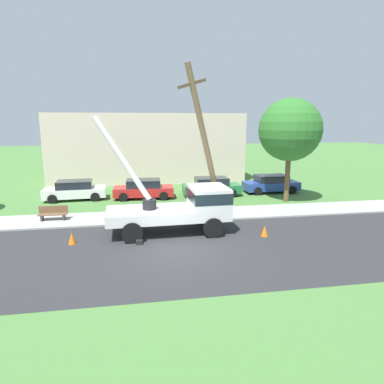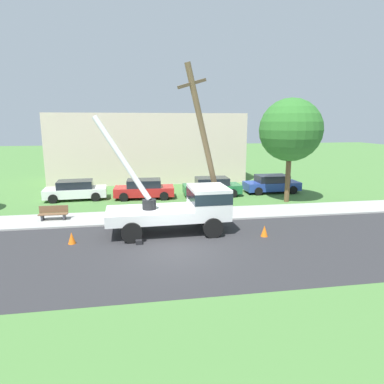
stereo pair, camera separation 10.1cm
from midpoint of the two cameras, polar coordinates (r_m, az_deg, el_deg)
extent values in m
plane|color=#477538|center=(26.80, -5.81, -0.45)|extent=(120.00, 120.00, 0.00)
cube|color=#2B2B2D|center=(15.33, -2.64, -9.86)|extent=(80.00, 8.45, 0.01)
cube|color=#9E9E99|center=(20.63, -4.58, -4.01)|extent=(80.00, 2.83, 0.10)
cube|color=silver|center=(17.38, -7.38, -3.76)|extent=(4.36, 2.51, 0.55)
cube|color=silver|center=(17.71, 2.63, -1.63)|extent=(1.96, 2.45, 1.60)
cube|color=#19232D|center=(17.63, 2.65, -0.52)|extent=(1.98, 2.47, 0.56)
cylinder|color=black|center=(17.25, -7.36, -2.08)|extent=(0.70, 0.70, 0.50)
cylinder|color=silver|center=(17.47, -11.91, 5.60)|extent=(2.92, 1.58, 4.26)
cube|color=black|center=(16.26, -9.06, -8.35)|extent=(0.31, 0.31, 0.20)
cube|color=black|center=(19.01, -9.42, -5.37)|extent=(0.31, 0.31, 0.20)
cylinder|color=black|center=(16.86, 3.44, -6.04)|extent=(1.00, 0.30, 1.00)
cylinder|color=black|center=(19.09, 1.62, -3.88)|extent=(1.00, 0.30, 1.00)
cylinder|color=black|center=(16.35, -10.24, -6.78)|extent=(1.00, 0.30, 1.00)
cylinder|color=black|center=(18.65, -10.39, -4.46)|extent=(1.00, 0.30, 1.00)
cylinder|color=brown|center=(19.03, 2.22, 7.76)|extent=(2.68, 1.53, 8.73)
cube|color=brown|center=(18.51, -0.15, 17.83)|extent=(1.66, 0.92, 0.66)
cone|color=orange|center=(17.44, 11.98, -6.43)|extent=(0.36, 0.36, 0.56)
cone|color=orange|center=(17.01, -19.76, -7.35)|extent=(0.36, 0.36, 0.56)
cube|color=silver|center=(26.34, -19.22, -0.05)|extent=(4.50, 2.07, 0.65)
cube|color=black|center=(26.23, -19.31, 1.23)|extent=(2.56, 1.81, 0.55)
cylinder|color=black|center=(25.39, -16.13, -0.81)|extent=(0.64, 0.22, 0.64)
cylinder|color=black|center=(27.15, -15.96, 0.00)|extent=(0.64, 0.22, 0.64)
cylinder|color=black|center=(25.71, -22.60, -1.11)|extent=(0.64, 0.22, 0.64)
cylinder|color=black|center=(27.45, -22.02, -0.29)|extent=(0.64, 0.22, 0.64)
cube|color=#B21E1E|center=(25.60, -8.26, 0.16)|extent=(4.48, 2.01, 0.65)
cube|color=black|center=(25.49, -8.30, 1.49)|extent=(2.54, 1.77, 0.55)
cylinder|color=black|center=(24.78, -4.93, -0.69)|extent=(0.64, 0.22, 0.64)
cylinder|color=black|center=(26.54, -5.07, 0.15)|extent=(0.64, 0.22, 0.64)
cylinder|color=black|center=(24.85, -11.63, -0.85)|extent=(0.64, 0.22, 0.64)
cylinder|color=black|center=(26.61, -11.33, -0.01)|extent=(0.64, 0.22, 0.64)
cube|color=#1E6638|center=(26.29, 3.18, 0.58)|extent=(4.43, 1.86, 0.65)
cube|color=black|center=(26.18, 3.19, 1.86)|extent=(2.49, 1.69, 0.55)
cylinder|color=black|center=(25.82, 6.74, -0.21)|extent=(0.64, 0.22, 0.64)
cylinder|color=black|center=(27.53, 5.74, 0.56)|extent=(0.64, 0.22, 0.64)
cylinder|color=black|center=(25.21, 0.37, -0.43)|extent=(0.64, 0.22, 0.64)
cylinder|color=black|center=(26.95, -0.25, 0.37)|extent=(0.64, 0.22, 0.64)
cube|color=#263F99|center=(28.19, 13.06, 1.05)|extent=(4.42, 1.85, 0.65)
cube|color=black|center=(28.09, 13.11, 2.25)|extent=(2.48, 1.69, 0.55)
cylinder|color=black|center=(28.05, 16.49, 0.34)|extent=(0.64, 0.22, 0.64)
cylinder|color=black|center=(29.63, 14.93, 1.02)|extent=(0.64, 0.22, 0.64)
cylinder|color=black|center=(26.87, 10.95, 0.12)|extent=(0.64, 0.22, 0.64)
cylinder|color=black|center=(28.52, 9.65, 0.84)|extent=(0.64, 0.22, 0.64)
cube|color=brown|center=(21.00, -22.53, -3.48)|extent=(1.60, 0.44, 0.06)
cube|color=brown|center=(21.13, -22.47, -2.69)|extent=(1.60, 0.06, 0.40)
cube|color=#333338|center=(21.20, -24.07, -4.10)|extent=(0.10, 0.40, 0.45)
cube|color=#333338|center=(20.93, -20.88, -4.04)|extent=(0.10, 0.40, 0.45)
cylinder|color=brown|center=(24.95, 15.74, 3.80)|extent=(0.36, 0.36, 4.75)
sphere|color=#2D6B28|center=(24.74, 16.09, 10.04)|extent=(4.35, 4.35, 4.35)
cube|color=beige|center=(33.55, -7.61, 7.50)|extent=(18.00, 6.00, 6.40)
camera|label=1|loc=(0.05, -90.15, -0.03)|focal=31.62mm
camera|label=2|loc=(0.05, 89.85, 0.03)|focal=31.62mm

